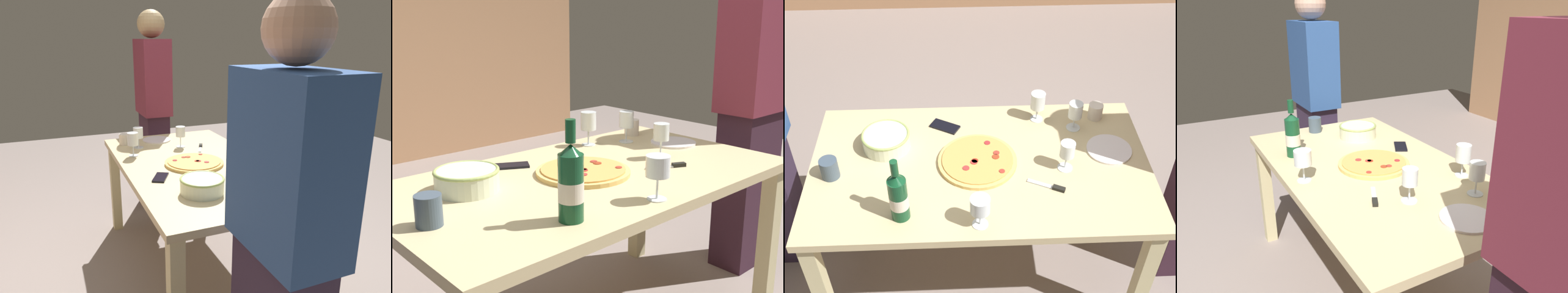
% 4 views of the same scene
% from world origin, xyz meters
% --- Properties ---
extents(ground_plane, '(8.00, 8.00, 0.00)m').
position_xyz_m(ground_plane, '(0.00, 0.00, 0.00)').
color(ground_plane, gray).
extents(dining_table, '(1.60, 0.90, 0.75)m').
position_xyz_m(dining_table, '(0.00, 0.00, 0.66)').
color(dining_table, '#D1BC8A').
rests_on(dining_table, ground).
extents(pizza, '(0.37, 0.37, 0.03)m').
position_xyz_m(pizza, '(-0.01, 0.01, 0.76)').
color(pizza, '#E5B764').
rests_on(pizza, dining_table).
extents(serving_bowl, '(0.23, 0.23, 0.08)m').
position_xyz_m(serving_bowl, '(-0.45, 0.15, 0.80)').
color(serving_bowl, silver).
rests_on(serving_bowl, dining_table).
extents(wine_bottle, '(0.08, 0.08, 0.32)m').
position_xyz_m(wine_bottle, '(-0.35, -0.30, 0.87)').
color(wine_bottle, '#124727').
rests_on(wine_bottle, dining_table).
extents(wine_glass_near_pizza, '(0.07, 0.07, 0.15)m').
position_xyz_m(wine_glass_near_pizza, '(0.39, -0.04, 0.86)').
color(wine_glass_near_pizza, white).
rests_on(wine_glass_near_pizza, dining_table).
extents(wine_glass_by_bottle, '(0.08, 0.08, 0.16)m').
position_xyz_m(wine_glass_by_bottle, '(-0.02, -0.36, 0.86)').
color(wine_glass_by_bottle, white).
rests_on(wine_glass_by_bottle, dining_table).
extents(wine_glass_far_left, '(0.07, 0.07, 0.15)m').
position_xyz_m(wine_glass_far_left, '(0.48, 0.25, 0.86)').
color(wine_glass_far_left, white).
rests_on(wine_glass_far_left, dining_table).
extents(wine_glass_far_right, '(0.07, 0.07, 0.16)m').
position_xyz_m(wine_glass_far_right, '(0.31, 0.33, 0.86)').
color(wine_glass_far_right, white).
rests_on(wine_glass_far_right, dining_table).
extents(cup_amber, '(0.07, 0.07, 0.08)m').
position_xyz_m(cup_amber, '(0.61, 0.33, 0.79)').
color(cup_amber, white).
rests_on(cup_amber, dining_table).
extents(cup_ceramic, '(0.08, 0.08, 0.10)m').
position_xyz_m(cup_ceramic, '(-0.69, -0.05, 0.80)').
color(cup_ceramic, '#405161').
rests_on(cup_ceramic, dining_table).
extents(side_plate, '(0.22, 0.22, 0.01)m').
position_xyz_m(side_plate, '(0.63, 0.07, 0.76)').
color(side_plate, white).
rests_on(side_plate, dining_table).
extents(cell_phone, '(0.16, 0.13, 0.01)m').
position_xyz_m(cell_phone, '(-0.17, 0.28, 0.76)').
color(cell_phone, black).
rests_on(cell_phone, dining_table).
extents(pizza_knife, '(0.17, 0.10, 0.02)m').
position_xyz_m(pizza_knife, '(0.31, -0.17, 0.76)').
color(pizza_knife, silver).
rests_on(pizza_knife, dining_table).
extents(person_host, '(0.42, 0.24, 1.65)m').
position_xyz_m(person_host, '(-1.13, 0.13, 0.84)').
color(person_host, '#31243A').
rests_on(person_host, ground).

